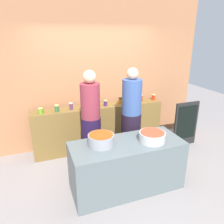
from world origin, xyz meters
name	(u,v)px	position (x,y,z in m)	size (l,w,h in m)	color
ground	(119,176)	(0.00, 0.00, 0.00)	(12.00, 12.00, 0.00)	gray
storefront_wall	(94,75)	(0.00, 1.45, 1.50)	(4.80, 0.12, 3.00)	#9F6743
display_shelf	(100,127)	(0.00, 1.10, 0.46)	(2.70, 0.36, 0.93)	brown
prep_table	(127,165)	(0.00, -0.30, 0.39)	(1.70, 0.70, 0.78)	#546062
preserve_jar_0	(41,111)	(-1.14, 1.04, 0.98)	(0.09, 0.09, 0.11)	#5E961E
preserve_jar_1	(57,108)	(-0.85, 1.04, 0.99)	(0.08, 0.08, 0.13)	#315E34
preserve_jar_2	(71,106)	(-0.57, 1.08, 0.99)	(0.07, 0.07, 0.13)	#502D52
preserve_jar_3	(88,103)	(-0.23, 1.16, 0.99)	(0.09, 0.09, 0.13)	#1F5637
preserve_jar_4	(98,102)	(-0.02, 1.11, 1.00)	(0.09, 0.09, 0.15)	#974B23
preserve_jar_5	(106,103)	(0.12, 1.05, 0.99)	(0.07, 0.07, 0.12)	#3D2455
preserve_jar_6	(120,101)	(0.46, 1.10, 0.99)	(0.09, 0.09, 0.13)	orange
preserve_jar_7	(136,100)	(0.82, 1.07, 0.98)	(0.09, 0.09, 0.10)	gold
preserve_jar_8	(141,98)	(0.94, 1.11, 1.00)	(0.09, 0.09, 0.14)	#A72513
preserve_jar_9	(153,97)	(1.25, 1.10, 0.99)	(0.08, 0.08, 0.13)	#AE2C13
cooking_pot_left	(101,140)	(-0.38, -0.23, 0.87)	(0.38, 0.38, 0.17)	gray
cooking_pot_center	(152,137)	(0.37, -0.38, 0.86)	(0.39, 0.39, 0.15)	#B7B7BC
cook_with_tongs	(91,126)	(-0.35, 0.43, 0.81)	(0.34, 0.34, 1.77)	#1E1130
cook_in_cap	(131,122)	(0.35, 0.33, 0.82)	(0.35, 0.35, 1.79)	black
chalkboard_sign	(186,124)	(1.76, 0.55, 0.49)	(0.56, 0.05, 0.97)	black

